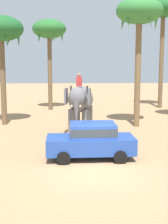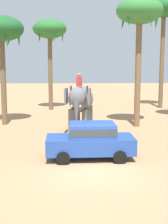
{
  "view_description": "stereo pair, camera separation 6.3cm",
  "coord_description": "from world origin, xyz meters",
  "px_view_note": "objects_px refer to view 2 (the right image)",
  "views": [
    {
      "loc": [
        -1.02,
        -12.21,
        4.42
      ],
      "look_at": [
        -0.2,
        5.96,
        1.6
      ],
      "focal_mm": 49.62,
      "sensor_mm": 36.0,
      "label": 1
    },
    {
      "loc": [
        -0.96,
        -12.22,
        4.42
      ],
      "look_at": [
        -0.2,
        5.96,
        1.6
      ],
      "focal_mm": 49.62,
      "sensor_mm": 36.0,
      "label": 2
    }
  ],
  "objects_px": {
    "palm_tree_behind_elephant": "(139,15)",
    "palm_tree_far_back": "(164,13)",
    "elephant_with_mahout": "(80,102)",
    "palm_tree_near_hut": "(50,32)",
    "palm_tree_left_of_road": "(1,32)",
    "car_sedan_foreground": "(91,139)"
  },
  "relations": [
    {
      "from": "car_sedan_foreground",
      "to": "palm_tree_near_hut",
      "type": "relative_size",
      "value": 0.48
    },
    {
      "from": "palm_tree_behind_elephant",
      "to": "palm_tree_near_hut",
      "type": "distance_m",
      "value": 10.89
    },
    {
      "from": "palm_tree_behind_elephant",
      "to": "palm_tree_near_hut",
      "type": "bearing_deg",
      "value": 127.87
    },
    {
      "from": "car_sedan_foreground",
      "to": "palm_tree_left_of_road",
      "type": "bearing_deg",
      "value": 124.04
    },
    {
      "from": "car_sedan_foreground",
      "to": "palm_tree_left_of_road",
      "type": "height_order",
      "value": "palm_tree_left_of_road"
    },
    {
      "from": "elephant_with_mahout",
      "to": "palm_tree_left_of_road",
      "type": "height_order",
      "value": "palm_tree_left_of_road"
    },
    {
      "from": "palm_tree_left_of_road",
      "to": "palm_tree_behind_elephant",
      "type": "bearing_deg",
      "value": -6.72
    },
    {
      "from": "elephant_with_mahout",
      "to": "palm_tree_far_back",
      "type": "height_order",
      "value": "palm_tree_far_back"
    },
    {
      "from": "elephant_with_mahout",
      "to": "palm_tree_near_hut",
      "type": "distance_m",
      "value": 11.9
    },
    {
      "from": "car_sedan_foreground",
      "to": "palm_tree_behind_elephant",
      "type": "height_order",
      "value": "palm_tree_behind_elephant"
    },
    {
      "from": "palm_tree_near_hut",
      "to": "palm_tree_left_of_road",
      "type": "bearing_deg",
      "value": -111.43
    },
    {
      "from": "car_sedan_foreground",
      "to": "palm_tree_near_hut",
      "type": "height_order",
      "value": "palm_tree_near_hut"
    },
    {
      "from": "palm_tree_behind_elephant",
      "to": "palm_tree_near_hut",
      "type": "height_order",
      "value": "palm_tree_behind_elephant"
    },
    {
      "from": "palm_tree_left_of_road",
      "to": "palm_tree_far_back",
      "type": "bearing_deg",
      "value": 30.57
    },
    {
      "from": "car_sedan_foreground",
      "to": "palm_tree_near_hut",
      "type": "xyz_separation_m",
      "value": [
        -2.91,
        16.11,
        6.53
      ]
    },
    {
      "from": "palm_tree_behind_elephant",
      "to": "palm_tree_far_back",
      "type": "xyz_separation_m",
      "value": [
        4.44,
        9.44,
        1.68
      ]
    },
    {
      "from": "palm_tree_behind_elephant",
      "to": "palm_tree_far_back",
      "type": "height_order",
      "value": "palm_tree_far_back"
    },
    {
      "from": "elephant_with_mahout",
      "to": "palm_tree_left_of_road",
      "type": "xyz_separation_m",
      "value": [
        -5.53,
        2.78,
        4.72
      ]
    },
    {
      "from": "palm_tree_left_of_road",
      "to": "palm_tree_far_back",
      "type": "height_order",
      "value": "palm_tree_far_back"
    },
    {
      "from": "elephant_with_mahout",
      "to": "car_sedan_foreground",
      "type": "bearing_deg",
      "value": -86.92
    },
    {
      "from": "car_sedan_foreground",
      "to": "palm_tree_near_hut",
      "type": "distance_m",
      "value": 17.63
    },
    {
      "from": "palm_tree_behind_elephant",
      "to": "elephant_with_mahout",
      "type": "bearing_deg",
      "value": -158.11
    }
  ]
}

